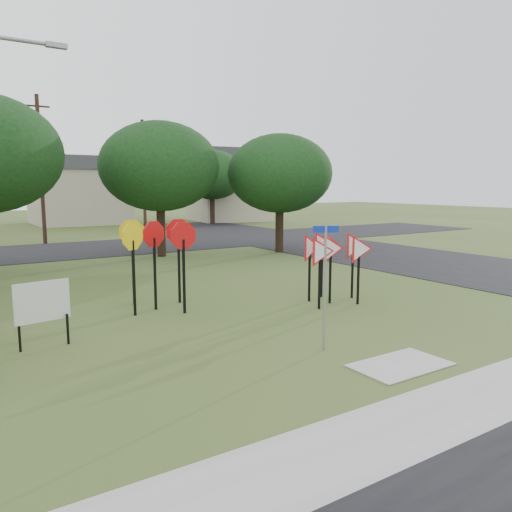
{
  "coord_description": "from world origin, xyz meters",
  "views": [
    {
      "loc": [
        -7.75,
        -8.95,
        3.64
      ],
      "look_at": [
        -0.0,
        3.0,
        1.6
      ],
      "focal_mm": 35.0,
      "sensor_mm": 36.0,
      "label": 1
    }
  ],
  "objects_px": {
    "stop_sign_cluster": "(156,244)",
    "yield_sign_cluster": "(332,251)",
    "info_board": "(42,304)",
    "street_name_sign": "(325,279)"
  },
  "relations": [
    {
      "from": "stop_sign_cluster",
      "to": "yield_sign_cluster",
      "type": "height_order",
      "value": "stop_sign_cluster"
    },
    {
      "from": "info_board",
      "to": "stop_sign_cluster",
      "type": "bearing_deg",
      "value": 29.54
    },
    {
      "from": "street_name_sign",
      "to": "stop_sign_cluster",
      "type": "height_order",
      "value": "street_name_sign"
    },
    {
      "from": "street_name_sign",
      "to": "info_board",
      "type": "xyz_separation_m",
      "value": [
        -5.17,
        3.54,
        -0.59
      ]
    },
    {
      "from": "stop_sign_cluster",
      "to": "yield_sign_cluster",
      "type": "relative_size",
      "value": 0.94
    },
    {
      "from": "yield_sign_cluster",
      "to": "info_board",
      "type": "bearing_deg",
      "value": 179.14
    },
    {
      "from": "stop_sign_cluster",
      "to": "street_name_sign",
      "type": "bearing_deg",
      "value": -73.17
    },
    {
      "from": "street_name_sign",
      "to": "yield_sign_cluster",
      "type": "height_order",
      "value": "street_name_sign"
    },
    {
      "from": "stop_sign_cluster",
      "to": "info_board",
      "type": "height_order",
      "value": "stop_sign_cluster"
    },
    {
      "from": "street_name_sign",
      "to": "info_board",
      "type": "distance_m",
      "value": 6.29
    }
  ]
}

